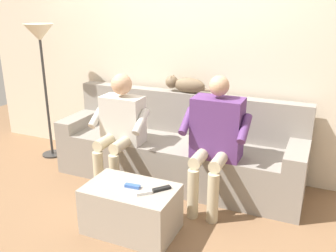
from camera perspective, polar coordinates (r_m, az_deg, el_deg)
name	(u,v)px	position (r m, az deg, el deg)	size (l,w,h in m)	color
ground_plane	(148,212)	(3.43, -3.11, -13.11)	(8.00, 8.00, 0.00)	#846042
back_wall	(193,57)	(3.98, 3.96, 10.63)	(5.53, 0.06, 2.49)	beige
couch	(178,152)	(3.87, 1.59, -4.02)	(2.55, 0.70, 0.90)	gray
coffee_table	(131,209)	(3.11, -5.71, -12.66)	(0.74, 0.46, 0.40)	#A89E8E
person_left_seated	(215,135)	(3.30, 7.31, -1.33)	(0.60, 0.53, 1.21)	#5B3370
person_right_seated	(120,124)	(3.66, -7.48, 0.24)	(0.57, 0.51, 1.15)	beige
cat_on_backrest	(185,84)	(3.88, 2.64, 6.45)	(0.59, 0.14, 0.17)	#756047
remote_black	(162,189)	(2.95, -0.99, -9.69)	(0.15, 0.04, 0.02)	black
remote_blue	(132,186)	(3.00, -5.53, -9.24)	(0.13, 0.04, 0.03)	#3860B7
remote_white	(144,193)	(2.89, -3.72, -10.32)	(0.12, 0.03, 0.02)	white
floor_lamp	(40,43)	(4.46, -19.16, 12.01)	(0.33, 0.33, 1.57)	#2D2D2D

